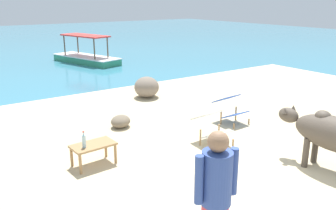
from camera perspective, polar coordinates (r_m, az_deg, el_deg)
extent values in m
cube|color=#CCB78E|center=(6.06, 13.42, -12.22)|extent=(18.00, 14.00, 0.04)
cylinder|color=#4C4238|center=(6.75, 21.24, -7.11)|extent=(0.11, 0.11, 0.54)
cylinder|color=#4C4238|center=(7.00, 22.53, -6.42)|extent=(0.11, 0.11, 0.54)
ellipsoid|color=#4C4238|center=(6.55, 25.34, -4.26)|extent=(0.64, 1.50, 0.59)
ellipsoid|color=#4C4238|center=(6.93, 18.77, -1.54)|extent=(0.26, 0.41, 0.27)
cone|color=#4C4238|center=(6.79, 18.22, -0.83)|extent=(0.10, 0.10, 0.10)
cone|color=#4C4238|center=(7.01, 19.48, -0.41)|extent=(0.10, 0.10, 0.10)
ellipsoid|color=#4C4238|center=(6.58, 23.63, -1.64)|extent=(0.25, 0.29, 0.20)
cube|color=#A37A4C|center=(6.46, -11.94, -6.31)|extent=(0.78, 0.48, 0.04)
cylinder|color=#A37A4C|center=(6.83, -9.96, -6.72)|extent=(0.05, 0.05, 0.36)
cylinder|color=#A37A4C|center=(6.54, -8.43, -7.74)|extent=(0.05, 0.05, 0.36)
cylinder|color=#A37A4C|center=(6.57, -15.22, -8.05)|extent=(0.05, 0.05, 0.36)
cylinder|color=#A37A4C|center=(6.26, -13.89, -9.20)|extent=(0.05, 0.05, 0.36)
cylinder|color=#A3C6D1|center=(6.31, -13.33, -5.71)|extent=(0.07, 0.07, 0.22)
cylinder|color=#A3C6D1|center=(6.26, -13.41, -4.53)|extent=(0.03, 0.03, 0.06)
cylinder|color=red|center=(6.25, -13.44, -4.20)|extent=(0.03, 0.03, 0.02)
cylinder|color=#A37A4C|center=(7.36, 10.40, -5.92)|extent=(0.04, 0.04, 0.14)
cylinder|color=#A37A4C|center=(7.01, 7.47, -6.95)|extent=(0.04, 0.04, 0.14)
cylinder|color=#A37A4C|center=(7.58, 8.16, -4.29)|extent=(0.04, 0.04, 0.34)
cylinder|color=#A37A4C|center=(7.25, 5.22, -5.20)|extent=(0.04, 0.04, 0.34)
cube|color=silver|center=(7.25, 7.86, -4.69)|extent=(0.53, 0.45, 0.21)
cube|color=silver|center=(7.35, 6.26, -1.62)|extent=(0.54, 0.48, 0.23)
cylinder|color=#A37A4C|center=(8.65, 12.85, -2.60)|extent=(0.04, 0.04, 0.14)
cylinder|color=#A37A4C|center=(8.27, 10.54, -3.35)|extent=(0.04, 0.04, 0.14)
cylinder|color=#A37A4C|center=(8.86, 10.84, -1.31)|extent=(0.04, 0.04, 0.34)
cylinder|color=#A37A4C|center=(8.50, 8.50, -1.98)|extent=(0.04, 0.04, 0.34)
cube|color=#3D66C6|center=(8.53, 10.74, -1.53)|extent=(0.54, 0.46, 0.21)
cube|color=#3D66C6|center=(8.63, 9.31, 1.04)|extent=(0.54, 0.49, 0.23)
cylinder|color=#334C99|center=(3.73, 7.80, -11.52)|extent=(0.32, 0.32, 0.58)
cylinder|color=#334C99|center=(3.62, 4.98, -11.87)|extent=(0.09, 0.09, 0.52)
cylinder|color=#334C99|center=(3.83, 10.49, -10.41)|extent=(0.09, 0.09, 0.52)
sphere|color=#997051|center=(3.56, 8.06, -5.84)|extent=(0.22, 0.22, 0.22)
ellipsoid|color=gray|center=(10.73, -3.45, 2.89)|extent=(1.06, 1.09, 0.62)
ellipsoid|color=#756651|center=(8.30, -7.61, -2.61)|extent=(0.67, 0.66, 0.28)
cube|color=#338E66|center=(17.22, -12.96, 7.08)|extent=(2.07, 3.76, 0.28)
cube|color=white|center=(17.19, -12.99, 7.61)|extent=(2.15, 3.85, 0.04)
cylinder|color=brown|center=(17.76, -16.27, 9.14)|extent=(0.06, 0.06, 0.95)
cylinder|color=brown|center=(18.21, -14.28, 9.46)|extent=(0.06, 0.06, 0.95)
cylinder|color=brown|center=(16.05, -11.74, 8.71)|extent=(0.06, 0.06, 0.95)
cylinder|color=brown|center=(16.55, -9.68, 9.05)|extent=(0.06, 0.06, 0.95)
cube|color=red|center=(17.07, -13.20, 10.79)|extent=(1.61, 2.68, 0.06)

